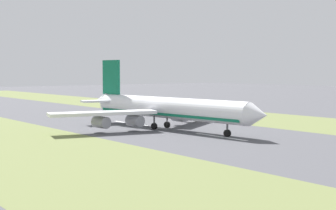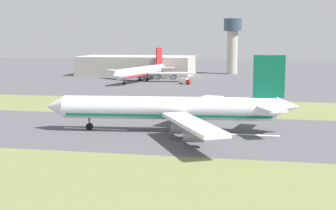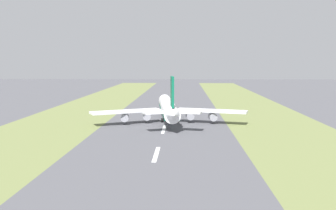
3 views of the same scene
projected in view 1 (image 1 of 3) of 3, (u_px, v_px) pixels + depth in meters
The scene contains 7 objects.
ground_plane at pixel (164, 128), 136.03m from camera, with size 800.00×800.00×0.00m, color #4C4C51.
grass_median_west at pixel (264, 119), 164.42m from camera, with size 40.00×600.00×0.01m, color olive.
grass_median_east at pixel (12, 143), 107.65m from camera, with size 40.00×600.00×0.01m, color olive.
centreline_dash_near at pixel (71, 114), 180.28m from camera, with size 1.20×18.00×0.01m, color silver.
centreline_dash_mid at pixel (130, 123), 149.37m from camera, with size 1.20×18.00×0.01m, color silver.
centreline_dash_far at pixel (220, 137), 118.46m from camera, with size 1.20×18.00×0.01m, color silver.
airplane_main_jet at pixel (163, 108), 134.35m from camera, with size 63.82×67.21×20.20m.
Camera 1 is at (84.62, 105.46, 16.45)m, focal length 50.00 mm.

